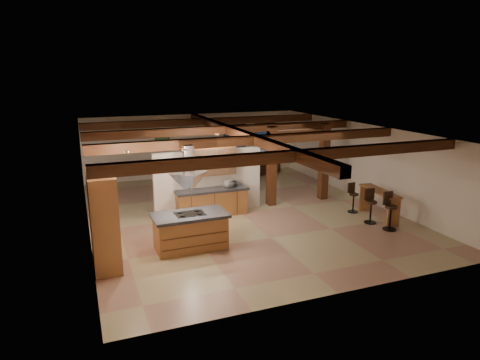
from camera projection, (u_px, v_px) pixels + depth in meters
The scene contains 23 objects.
ground at pixel (241, 213), 14.91m from camera, with size 12.00×12.00×0.00m, color tan.
room_walls at pixel (241, 163), 14.48m from camera, with size 12.00×12.00×12.00m.
ceiling_beams at pixel (241, 134), 14.24m from camera, with size 10.00×12.00×0.28m.
timber_posts at pixel (299, 156), 15.81m from camera, with size 2.50×0.30×2.90m.
partition_wall at pixel (208, 182), 14.75m from camera, with size 3.80×0.18×2.20m, color silver.
pantry_cabinet at pixel (104, 220), 10.64m from camera, with size 0.67×1.60×2.40m.
back_counter at pixel (212, 202), 14.55m from camera, with size 2.50×0.66×0.94m.
upper_display_cabinet at pixel (210, 161), 14.39m from camera, with size 1.80×0.36×0.95m.
range_hood at pixel (189, 186), 11.52m from camera, with size 1.10×1.10×1.40m.
back_windows at pixel (250, 141), 20.89m from camera, with size 2.70×0.07×1.70m.
framed_art at pixel (162, 142), 19.34m from camera, with size 0.65×0.05×0.85m.
recessed_cans at pixel (179, 144), 11.58m from camera, with size 3.16×2.46×0.03m.
kitchen_island at pixel (190, 231), 11.83m from camera, with size 2.06×1.12×1.02m.
dining_table at pixel (213, 186), 17.21m from camera, with size 1.77×0.99×0.62m, color #3D190F.
sofa at pixel (260, 167), 20.60m from camera, with size 2.14×0.84×0.63m, color black.
microwave at pixel (230, 184), 14.64m from camera, with size 0.38×0.26×0.21m, color #B2B2B7.
bar_counter at pixel (379, 199), 14.21m from camera, with size 0.67×1.90×0.98m.
side_table at pixel (273, 167), 20.89m from camera, with size 0.42×0.42×0.52m, color #3B160E.
table_lamp at pixel (273, 157), 20.76m from camera, with size 0.31×0.31×0.37m.
bar_stool_a at pixel (390, 211), 13.21m from camera, with size 0.41×0.41×1.19m.
bar_stool_b at pixel (371, 206), 13.83m from camera, with size 0.39×0.41×1.12m.
bar_stool_c at pixel (353, 197), 14.91m from camera, with size 0.36×0.36×1.03m.
dining_chairs at pixel (213, 179), 17.14m from camera, with size 2.02×2.02×1.17m.
Camera 1 is at (-5.13, -13.21, 4.78)m, focal length 32.00 mm.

